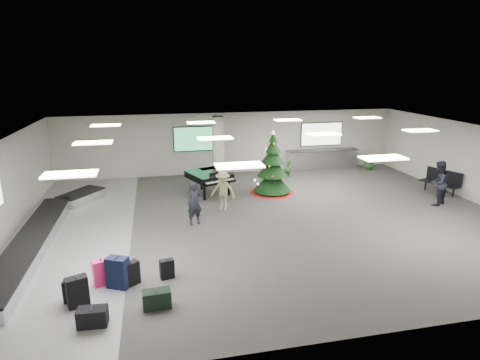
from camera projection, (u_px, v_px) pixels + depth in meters
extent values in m
plane|color=#393634|center=(269.00, 219.00, 15.09)|extent=(18.00, 18.00, 0.00)
cube|color=#B3B0A4|center=(233.00, 143.00, 21.22)|extent=(18.00, 0.02, 3.20)
cube|color=#B3B0A4|center=(367.00, 269.00, 8.07)|extent=(18.00, 0.02, 3.20)
cube|color=#B3B0A4|center=(480.00, 165.00, 16.48)|extent=(0.02, 14.00, 3.20)
cube|color=silver|center=(271.00, 134.00, 14.20)|extent=(18.00, 14.00, 0.02)
cube|color=gray|center=(72.00, 235.00, 13.66)|extent=(4.00, 14.00, 0.01)
cube|color=beige|center=(218.00, 149.00, 19.70)|extent=(0.50, 0.50, 3.20)
cube|color=green|center=(195.00, 139.00, 20.68)|extent=(2.20, 0.08, 1.30)
cube|color=white|center=(321.00, 134.00, 22.11)|extent=(2.40, 0.08, 1.30)
cube|color=white|center=(70.00, 174.00, 9.24)|extent=(1.20, 0.60, 0.04)
cube|color=white|center=(93.00, 143.00, 13.00)|extent=(1.20, 0.60, 0.04)
cube|color=white|center=(106.00, 125.00, 16.76)|extent=(1.20, 0.60, 0.04)
cube|color=white|center=(239.00, 165.00, 10.06)|extent=(1.20, 0.60, 0.04)
cube|color=white|center=(215.00, 138.00, 13.81)|extent=(1.20, 0.60, 0.04)
cube|color=white|center=(201.00, 123.00, 17.57)|extent=(1.20, 0.60, 0.04)
cube|color=white|center=(383.00, 158.00, 10.87)|extent=(1.20, 0.60, 0.04)
cube|color=white|center=(323.00, 134.00, 14.63)|extent=(1.20, 0.60, 0.04)
cube|color=white|center=(288.00, 120.00, 18.39)|extent=(1.20, 0.60, 0.04)
cube|color=white|center=(420.00, 130.00, 15.44)|extent=(1.20, 0.60, 0.04)
cube|color=white|center=(367.00, 118.00, 19.20)|extent=(1.20, 0.60, 0.04)
cube|color=silver|center=(31.00, 244.00, 12.47)|extent=(1.00, 8.00, 0.38)
cube|color=black|center=(30.00, 238.00, 12.41)|extent=(0.95, 7.90, 0.05)
cube|color=silver|center=(82.00, 197.00, 16.95)|extent=(1.97, 2.21, 0.38)
cube|color=black|center=(81.00, 192.00, 16.89)|extent=(1.87, 2.10, 0.05)
cube|color=silver|center=(322.00, 160.00, 22.21)|extent=(4.00, 0.60, 1.05)
cube|color=#2B2B2D|center=(323.00, 150.00, 22.06)|extent=(4.05, 0.65, 0.04)
cube|color=black|center=(77.00, 292.00, 9.51)|extent=(0.55, 0.43, 0.76)
cube|color=black|center=(76.00, 277.00, 9.40)|extent=(0.09, 0.16, 0.02)
cube|color=black|center=(120.00, 274.00, 10.42)|extent=(0.42, 0.22, 0.65)
cube|color=black|center=(118.00, 263.00, 10.32)|extent=(0.03, 0.13, 0.02)
cube|color=#FF2165|center=(102.00, 272.00, 10.46)|extent=(0.51, 0.40, 0.71)
cube|color=black|center=(101.00, 260.00, 10.36)|extent=(0.08, 0.15, 0.02)
cube|color=black|center=(131.00, 273.00, 10.48)|extent=(0.48, 0.43, 0.64)
cube|color=black|center=(130.00, 262.00, 10.39)|extent=(0.11, 0.13, 0.02)
cube|color=black|center=(118.00, 273.00, 10.32)|extent=(0.63, 0.53, 0.84)
cube|color=black|center=(116.00, 257.00, 10.20)|extent=(0.11, 0.19, 0.02)
cube|color=black|center=(72.00, 291.00, 9.70)|extent=(0.40, 0.24, 0.58)
cube|color=black|center=(70.00, 280.00, 9.62)|extent=(0.04, 0.13, 0.02)
cube|color=black|center=(157.00, 299.00, 9.50)|extent=(0.68, 0.37, 0.44)
cube|color=black|center=(156.00, 290.00, 9.44)|extent=(0.04, 0.20, 0.02)
cube|color=black|center=(167.00, 269.00, 10.80)|extent=(0.41, 0.28, 0.54)
cube|color=black|center=(166.00, 260.00, 10.72)|extent=(0.06, 0.12, 0.02)
cube|color=black|center=(93.00, 317.00, 8.84)|extent=(0.66, 0.39, 0.42)
cube|color=black|center=(92.00, 308.00, 8.78)|extent=(0.05, 0.21, 0.02)
cone|color=maroon|center=(272.00, 191.00, 18.19)|extent=(2.01, 2.01, 0.13)
cylinder|color=#3F2819|center=(272.00, 187.00, 18.14)|extent=(0.13, 0.13, 0.53)
cone|color=black|center=(272.00, 180.00, 18.05)|extent=(1.69, 1.69, 0.95)
cone|color=black|center=(273.00, 166.00, 17.88)|extent=(1.37, 1.37, 0.84)
cone|color=black|center=(273.00, 155.00, 17.73)|extent=(1.06, 1.06, 0.74)
cone|color=black|center=(273.00, 145.00, 17.62)|extent=(0.74, 0.74, 0.63)
cone|color=black|center=(273.00, 137.00, 17.51)|extent=(0.42, 0.42, 0.48)
cone|color=#FFE566|center=(273.00, 132.00, 17.45)|extent=(0.17, 0.17, 0.19)
cube|color=black|center=(209.00, 175.00, 17.85)|extent=(2.10, 2.22, 0.28)
cube|color=black|center=(220.00, 182.00, 17.09)|extent=(1.48, 0.81, 0.10)
cube|color=white|center=(220.00, 181.00, 17.05)|extent=(1.28, 0.60, 0.02)
cube|color=black|center=(217.00, 175.00, 17.22)|extent=(0.67, 0.28, 0.22)
cylinder|color=black|center=(205.00, 192.00, 17.09)|extent=(0.10, 0.10, 0.69)
cylinder|color=black|center=(229.00, 188.00, 17.73)|extent=(0.10, 0.10, 0.69)
cylinder|color=black|center=(202.00, 182.00, 18.55)|extent=(0.10, 0.10, 0.69)
cube|color=black|center=(440.00, 183.00, 17.94)|extent=(1.09, 1.76, 0.07)
cylinder|color=black|center=(449.00, 193.00, 17.38)|extent=(0.07, 0.07, 0.45)
cylinder|color=black|center=(429.00, 184.00, 18.64)|extent=(0.07, 0.07, 0.45)
cube|color=black|center=(446.00, 176.00, 17.91)|extent=(0.61, 1.60, 0.56)
imported|color=black|center=(195.00, 204.00, 14.35)|extent=(0.65, 0.51, 1.58)
imported|color=#93865B|center=(223.00, 190.00, 15.81)|extent=(1.20, 1.06, 1.61)
imported|color=black|center=(438.00, 183.00, 16.36)|extent=(1.12, 1.04, 1.85)
imported|color=#1C4114|center=(287.00, 169.00, 20.77)|extent=(0.52, 0.56, 0.80)
imported|color=#1C4114|center=(369.00, 161.00, 22.10)|extent=(0.70, 0.70, 0.89)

